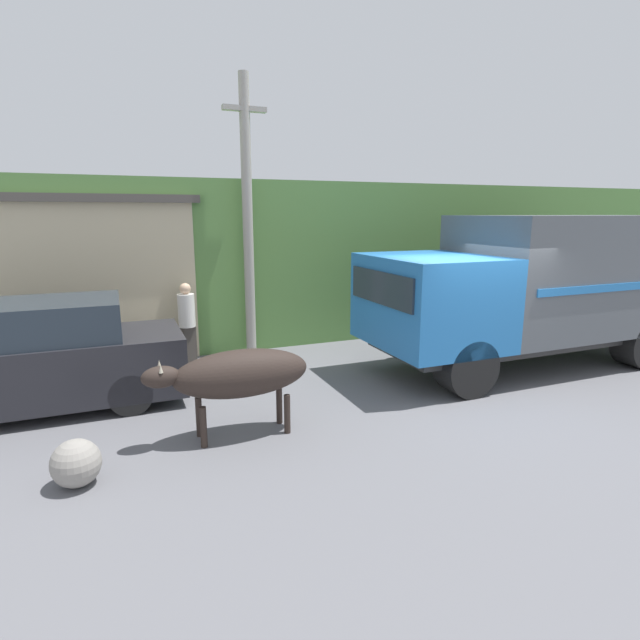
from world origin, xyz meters
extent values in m
plane|color=slate|center=(0.00, 0.00, 0.00)|extent=(60.00, 60.00, 0.00)
cube|color=#568442|center=(0.00, 6.70, 1.90)|extent=(32.00, 5.34, 3.79)
cube|color=#C6B793|center=(-6.91, 5.20, 1.64)|extent=(5.50, 2.40, 3.28)
cube|color=#4C4742|center=(-6.91, 5.20, 3.36)|extent=(5.80, 2.70, 0.16)
cube|color=#2D2D2D|center=(2.02, 0.83, 0.59)|extent=(6.34, 1.98, 0.18)
cube|color=#236BB2|center=(-0.39, 0.83, 1.50)|extent=(2.07, 2.48, 1.64)
cube|color=#232D38|center=(-1.45, 0.83, 1.80)|extent=(0.04, 2.11, 0.57)
cube|color=#4C5156|center=(3.05, 0.83, 1.86)|extent=(4.83, 2.48, 2.35)
cube|color=#236BB2|center=(3.05, -0.42, 1.74)|extent=(4.34, 0.03, 0.14)
cylinder|color=black|center=(-0.29, -0.13, 0.50)|extent=(1.01, 0.55, 1.01)
cylinder|color=black|center=(4.02, -0.13, 0.50)|extent=(1.01, 0.55, 1.01)
ellipsoid|color=#2D231E|center=(-4.21, -0.25, 0.91)|extent=(1.90, 0.67, 0.67)
ellipsoid|color=#2D231E|center=(-5.28, -0.25, 0.99)|extent=(0.50, 0.29, 0.29)
cone|color=#B7AD93|center=(-5.28, -0.37, 1.14)|extent=(0.06, 0.06, 0.11)
cone|color=#B7AD93|center=(-5.28, -0.14, 1.14)|extent=(0.06, 0.06, 0.11)
cylinder|color=#2D231E|center=(-4.80, -0.44, 0.29)|extent=(0.09, 0.09, 0.57)
cylinder|color=#2D231E|center=(-4.80, -0.07, 0.29)|extent=(0.09, 0.09, 0.57)
cylinder|color=#2D231E|center=(-3.62, -0.44, 0.29)|extent=(0.09, 0.09, 0.57)
cylinder|color=#2D231E|center=(-3.62, -0.07, 0.29)|extent=(0.09, 0.09, 0.57)
cube|color=#232328|center=(-7.09, 1.89, 0.66)|extent=(4.64, 1.75, 0.96)
cube|color=#232D38|center=(-6.97, 1.89, 1.44)|extent=(2.55, 1.61, 0.60)
cylinder|color=black|center=(-5.65, 1.16, 0.33)|extent=(0.66, 0.28, 0.66)
cube|color=#38332D|center=(-4.44, 3.57, 0.39)|extent=(0.34, 0.29, 0.78)
cylinder|color=silver|center=(-4.44, 3.57, 1.12)|extent=(0.45, 0.45, 0.68)
sphere|color=#DBB28E|center=(-4.44, 3.57, 1.57)|extent=(0.22, 0.22, 0.22)
cylinder|color=#9E998E|center=(-3.05, 3.74, 2.92)|extent=(0.22, 0.22, 5.84)
cube|color=#9E998E|center=(-3.05, 3.74, 5.14)|extent=(0.90, 0.17, 0.10)
sphere|color=gray|center=(-6.31, -0.86, 0.28)|extent=(0.56, 0.56, 0.56)
camera|label=1|loc=(-5.71, -6.75, 3.07)|focal=28.00mm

